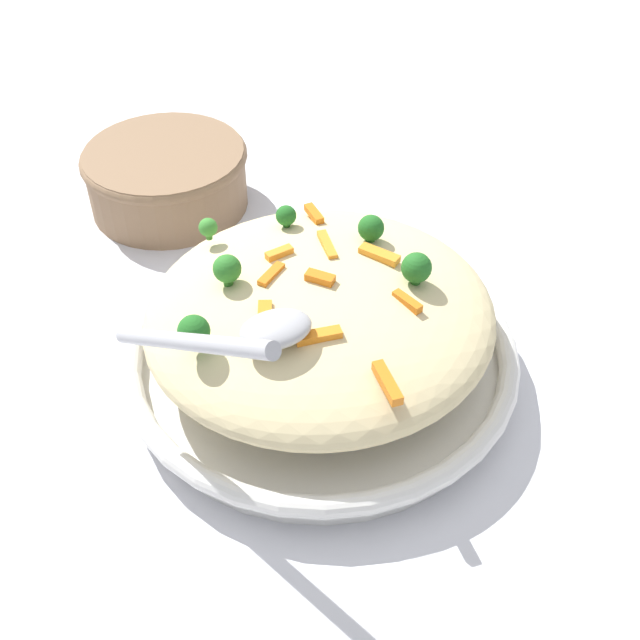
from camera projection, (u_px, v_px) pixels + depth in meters
name	position (u px, v px, depth m)	size (l,w,h in m)	color
ground_plane	(320.00, 373.00, 0.71)	(2.40, 2.40, 0.00)	silver
serving_bowl	(320.00, 356.00, 0.69)	(0.35, 0.35, 0.04)	white
pasta_mound	(320.00, 314.00, 0.66)	(0.30, 0.29, 0.07)	beige
carrot_piece_0	(314.00, 214.00, 0.71)	(0.03, 0.01, 0.01)	orange
carrot_piece_1	(271.00, 275.00, 0.64)	(0.03, 0.01, 0.01)	orange
carrot_piece_2	(265.00, 316.00, 0.60)	(0.03, 0.01, 0.01)	orange
carrot_piece_3	(321.00, 278.00, 0.63)	(0.02, 0.01, 0.01)	orange
carrot_piece_4	(279.00, 253.00, 0.66)	(0.02, 0.01, 0.01)	orange
carrot_piece_5	(327.00, 245.00, 0.67)	(0.04, 0.01, 0.01)	orange
carrot_piece_6	(384.00, 384.00, 0.56)	(0.04, 0.01, 0.01)	orange
carrot_piece_7	(407.00, 302.00, 0.62)	(0.03, 0.01, 0.01)	orange
carrot_piece_8	(319.00, 336.00, 0.59)	(0.04, 0.01, 0.01)	orange
carrot_piece_9	(379.00, 255.00, 0.66)	(0.04, 0.01, 0.01)	orange
broccoli_floret_0	(208.00, 228.00, 0.68)	(0.02, 0.02, 0.02)	#377928
broccoli_floret_1	(286.00, 216.00, 0.70)	(0.02, 0.02, 0.02)	#205B1C
broccoli_floret_2	(227.00, 269.00, 0.63)	(0.02, 0.02, 0.03)	#296820
broccoli_floret_3	(416.00, 268.00, 0.63)	(0.03, 0.03, 0.03)	#205B1C
broccoli_floret_4	(194.00, 332.00, 0.58)	(0.02, 0.02, 0.03)	#205B1C
broccoli_floret_5	(371.00, 228.00, 0.68)	(0.02, 0.02, 0.03)	#205B1C
serving_spoon	(244.00, 334.00, 0.55)	(0.14, 0.16, 0.10)	#B7B7BC
companion_bowl	(167.00, 174.00, 0.88)	(0.19, 0.19, 0.07)	#8C6B4C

